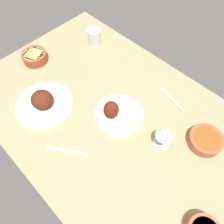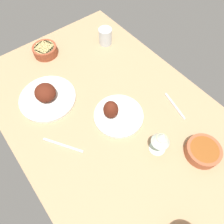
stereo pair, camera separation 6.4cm
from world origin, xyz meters
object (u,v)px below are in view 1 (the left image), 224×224
Objects in this scene: bowl_soup at (205,140)px; wine_glass at (166,133)px; water_tumbler at (94,37)px; fork_loose at (67,151)px; plate_near_viewer at (116,113)px; bowl_pasta at (35,57)px; plate_far_side at (44,103)px; spoon_loose at (172,100)px.

bowl_soup is 1.03× the size of wine_glass.
wine_glass reaches higher than bowl_soup.
water_tumbler is 68.34cm from fork_loose.
plate_near_viewer is 1.72× the size of bowl_pasta.
plate_far_side is 34.99cm from plate_near_viewer.
water_tumbler is at bearing 107.67° from plate_far_side.
plate_far_side is 1.19× the size of plate_near_viewer.
bowl_pasta is 0.96× the size of wine_glass.
wine_glass is at bearing 9.29° from plate_near_viewer.
plate_far_side is 26.95cm from fork_loose.
spoon_loose is (-10.05, 22.04, -9.53)cm from wine_glass.
bowl_soup is 0.76× the size of fork_loose.
plate_far_side is 74.95cm from bowl_soup.
fork_loose is (25.92, -7.08, -2.16)cm from plate_far_side.
bowl_soup is at bearing -164.73° from fork_loose.
fork_loose is 1.16× the size of spoon_loose.
plate_near_viewer is 1.23× the size of fork_loose.
water_tumbler is (-43.74, 27.31, 2.09)cm from plate_near_viewer.
water_tumbler is (13.56, 32.54, 1.84)cm from bowl_pasta.
wine_glass is at bearing -135.04° from bowl_soup.
plate_far_side is 2.96× the size of water_tumbler.
plate_far_side is 62.27cm from spoon_loose.
fork_loose is at bearing -15.28° from plate_far_side.
bowl_soup is 19.98cm from wine_glass.
bowl_pasta is at bearing -173.60° from wine_glass.
fork_loose is at bearing -21.92° from bowl_pasta.
plate_far_side is 1.92× the size of bowl_soup.
bowl_pasta reaches higher than bowl_soup.
plate_near_viewer is at bearing -128.82° from fork_loose.
bowl_pasta is at bearing -174.79° from plate_near_viewer.
spoon_loose is at bearing 23.76° from bowl_pasta.
wine_glass reaches higher than plate_far_side.
plate_near_viewer is 1.42× the size of spoon_loose.
spoon_loose is at bearing -139.92° from fork_loose.
bowl_soup is 1.07× the size of bowl_pasta.
spoon_loose is (41.96, 45.96, -2.16)cm from plate_far_side.
water_tumbler is 0.57× the size of spoon_loose.
plate_near_viewer is 1.61× the size of bowl_soup.
bowl_pasta is (-93.81, -22.17, 0.27)cm from bowl_soup.
fork_loose is (41.02, -54.49, -4.26)cm from water_tumbler.
fork_loose is (-39.24, -44.12, -2.15)cm from bowl_soup.
plate_far_side is at bearing -144.94° from plate_near_viewer.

